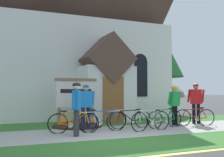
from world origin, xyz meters
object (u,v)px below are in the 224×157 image
at_px(church_sign, 76,95).
at_px(cyclist_in_orange_jersey, 86,103).
at_px(bicycle_blue, 151,121).
at_px(bicycle_silver, 165,119).
at_px(cyclist_in_green_jersey, 196,100).
at_px(bicycle_orange, 195,117).
at_px(cyclist_in_yellow_jersey, 77,104).
at_px(bicycle_yellow, 102,121).
at_px(roadside_conifer, 150,44).
at_px(bicycle_black, 73,123).
at_px(bicycle_white, 131,119).
at_px(cyclist_in_blue_jersey, 175,102).

relative_size(church_sign, cyclist_in_orange_jersey, 1.17).
bearing_deg(bicycle_blue, bicycle_silver, 28.03).
xyz_separation_m(bicycle_blue, cyclist_in_green_jersey, (2.93, 1.08, 0.69)).
relative_size(bicycle_orange, bicycle_blue, 0.99).
bearing_deg(bicycle_blue, bicycle_orange, 12.37).
bearing_deg(cyclist_in_yellow_jersey, bicycle_yellow, 33.08).
distance_m(church_sign, bicycle_blue, 3.28).
distance_m(bicycle_yellow, bicycle_blue, 1.79).
xyz_separation_m(bicycle_blue, cyclist_in_yellow_jersey, (-2.84, -0.16, 0.64)).
bearing_deg(cyclist_in_orange_jersey, bicycle_orange, -7.16).
height_order(bicycle_orange, roadside_conifer, roadside_conifer).
bearing_deg(church_sign, bicycle_black, -107.73).
distance_m(bicycle_white, cyclist_in_yellow_jersey, 2.76).
bearing_deg(bicycle_silver, bicycle_black, -179.67).
xyz_separation_m(bicycle_white, cyclist_in_orange_jersey, (-1.76, 0.20, 0.63)).
relative_size(bicycle_yellow, bicycle_white, 1.01).
bearing_deg(cyclist_in_orange_jersey, bicycle_black, -135.60).
relative_size(church_sign, bicycle_white, 1.12).
bearing_deg(bicycle_yellow, bicycle_black, -174.08).
distance_m(cyclist_in_green_jersey, cyclist_in_orange_jersey, 5.07).
distance_m(bicycle_yellow, cyclist_in_green_jersey, 4.70).
relative_size(bicycle_blue, roadside_conifer, 0.25).
height_order(bicycle_silver, cyclist_in_green_jersey, cyclist_in_green_jersey).
bearing_deg(cyclist_in_orange_jersey, bicycle_blue, -27.21).
height_order(bicycle_yellow, cyclist_in_green_jersey, cyclist_in_green_jersey).
distance_m(church_sign, bicycle_silver, 3.72).
height_order(cyclist_in_yellow_jersey, roadside_conifer, roadside_conifer).
distance_m(cyclist_in_blue_jersey, roadside_conifer, 7.48).
xyz_separation_m(bicycle_yellow, cyclist_in_blue_jersey, (3.41, 0.39, 0.59)).
bearing_deg(cyclist_in_orange_jersey, bicycle_yellow, -48.83).
bearing_deg(bicycle_white, cyclist_in_yellow_jersey, -156.64).
distance_m(cyclist_in_green_jersey, cyclist_in_blue_jersey, 1.22).
bearing_deg(bicycle_white, bicycle_blue, -67.25).
bearing_deg(bicycle_white, roadside_conifer, 53.73).
bearing_deg(cyclist_in_yellow_jersey, church_sign, 75.49).
height_order(bicycle_white, cyclist_in_blue_jersey, cyclist_in_blue_jersey).
relative_size(bicycle_white, roadside_conifer, 0.26).
relative_size(bicycle_blue, cyclist_in_yellow_jersey, 1.00).
distance_m(church_sign, bicycle_white, 2.45).
bearing_deg(roadside_conifer, cyclist_in_orange_jersey, -136.49).
bearing_deg(cyclist_in_blue_jersey, roadside_conifer, 68.31).
bearing_deg(bicycle_yellow, cyclist_in_blue_jersey, 6.45).
bearing_deg(cyclist_in_green_jersey, bicycle_silver, -163.71).
relative_size(bicycle_silver, bicycle_white, 0.96).
distance_m(bicycle_orange, roadside_conifer, 7.96).
xyz_separation_m(bicycle_white, cyclist_in_blue_jersey, (2.10, 0.07, 0.60)).
relative_size(bicycle_black, cyclist_in_blue_jersey, 1.03).
bearing_deg(bicycle_yellow, roadside_conifer, 47.99).
bearing_deg(cyclist_in_blue_jersey, cyclist_in_green_jersey, 5.03).
height_order(bicycle_silver, bicycle_orange, bicycle_silver).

